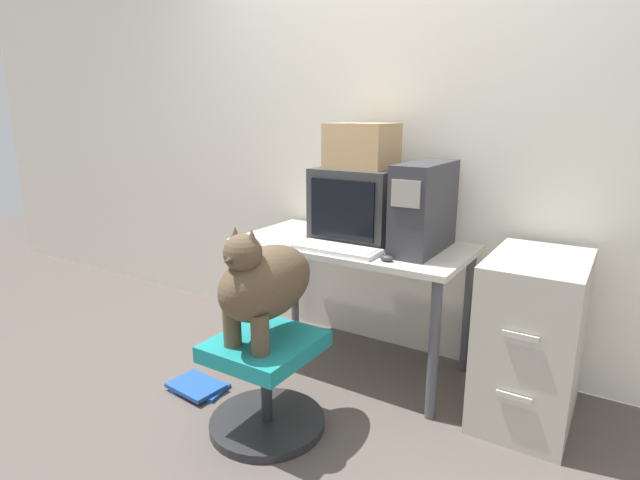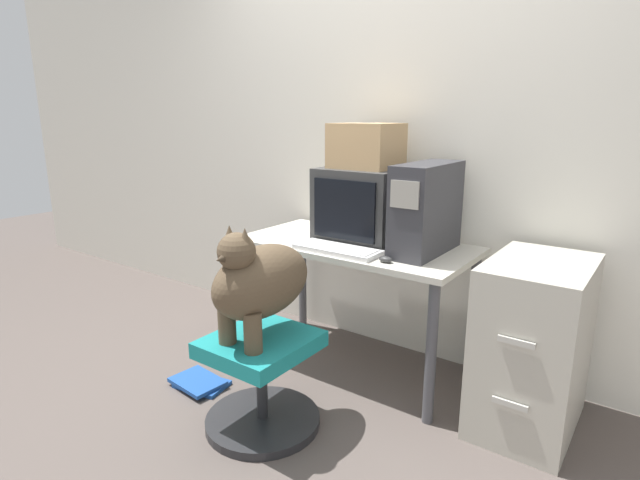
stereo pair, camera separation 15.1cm
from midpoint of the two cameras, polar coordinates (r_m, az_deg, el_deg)
name	(u,v)px [view 2 (the right image)]	position (r m, az deg, el deg)	size (l,w,h in m)	color
ground_plane	(321,388)	(2.68, 1.79, -16.52)	(12.00, 12.00, 0.00)	#564C47
wall_back	(393,127)	(2.91, 9.88, 12.60)	(8.00, 0.05, 2.60)	silver
desk	(355,260)	(2.68, 5.66, -2.28)	(1.23, 0.63, 0.71)	beige
crt_monitor	(366,204)	(2.69, 6.84, 4.05)	(0.44, 0.42, 0.39)	#383838
pc_tower	(427,208)	(2.48, 13.80, 3.51)	(0.18, 0.49, 0.44)	#333338
keyboard	(337,249)	(2.47, 3.76, -1.08)	(0.44, 0.17, 0.03)	silver
computer_mouse	(386,259)	(2.32, 9.37, -2.22)	(0.07, 0.04, 0.03)	#333333
office_chair	(262,380)	(2.31, -4.75, -15.65)	(0.52, 0.52, 0.43)	#262628
dog	(259,280)	(2.12, -4.94, -4.64)	(0.27, 0.52, 0.51)	brown
filing_cabinet	(533,345)	(2.46, 24.80, -10.88)	(0.40, 0.61, 0.77)	#B7B2A3
cardboard_box	(367,146)	(2.65, 7.08, 10.64)	(0.32, 0.29, 0.23)	tan
book_stack_floor	(200,383)	(2.74, -12.00, -15.69)	(0.29, 0.23, 0.04)	#1E4C9E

